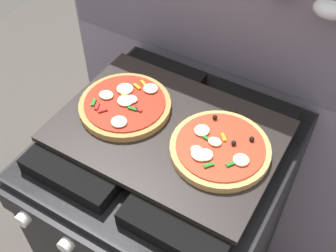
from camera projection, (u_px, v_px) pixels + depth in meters
name	position (u px, v px, depth m)	size (l,w,h in m)	color
kitchen_backsplash	(223.00, 89.00, 1.31)	(1.10, 0.09, 1.55)	gray
stove	(168.00, 225.00, 1.36)	(0.60, 0.64, 0.90)	black
baking_tray	(168.00, 131.00, 1.03)	(0.54, 0.38, 0.02)	black
pizza_left	(125.00, 105.00, 1.06)	(0.23, 0.23, 0.03)	#C18947
pizza_right	(219.00, 149.00, 0.96)	(0.23, 0.23, 0.03)	tan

